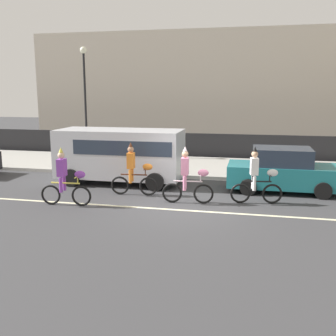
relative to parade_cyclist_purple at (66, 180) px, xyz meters
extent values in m
plane|color=#38383A|center=(3.67, 0.75, -0.84)|extent=(80.00, 80.00, 0.00)
cube|color=beige|center=(3.67, 0.25, -0.84)|extent=(36.00, 0.14, 0.01)
cube|color=#9E9B93|center=(3.67, 7.25, -0.77)|extent=(60.00, 5.00, 0.15)
cube|color=black|center=(3.67, 10.15, -0.14)|extent=(40.00, 0.08, 1.40)
cube|color=#B2A899|center=(4.52, 18.75, 3.00)|extent=(28.00, 8.00, 7.68)
torus|color=black|center=(0.51, 0.04, -0.51)|extent=(0.67, 0.12, 0.67)
torus|color=black|center=(-0.54, -0.04, -0.51)|extent=(0.67, 0.12, 0.67)
cylinder|color=#E5D84C|center=(-0.01, 0.00, -0.09)|extent=(0.97, 0.12, 0.05)
cylinder|color=#E5D84C|center=(-0.16, -0.01, 0.00)|extent=(0.04, 0.04, 0.18)
cylinder|color=#E5D84C|center=(0.40, 0.03, 0.02)|extent=(0.04, 0.04, 0.23)
cylinder|color=#E5D84C|center=(0.40, 0.03, 0.14)|extent=(0.07, 0.50, 0.03)
ellipsoid|color=purple|center=(0.49, 0.03, 0.21)|extent=(0.37, 0.22, 0.24)
cube|color=purple|center=(-0.11, -0.01, 0.42)|extent=(0.26, 0.34, 0.56)
sphere|color=beige|center=(-0.11, -0.01, 0.82)|extent=(0.22, 0.22, 0.22)
cone|color=#E5D84C|center=(-0.11, -0.01, 1.00)|extent=(0.14, 0.14, 0.16)
cylinder|color=purple|center=(-0.10, -0.15, -0.13)|extent=(0.11, 0.11, 0.48)
cylinder|color=purple|center=(-0.12, 0.13, -0.13)|extent=(0.11, 0.11, 0.48)
torus|color=black|center=(2.30, 1.77, -0.51)|extent=(0.67, 0.11, 0.67)
torus|color=black|center=(1.25, 1.70, -0.51)|extent=(0.67, 0.11, 0.67)
cylinder|color=#4C2614|center=(1.78, 1.73, -0.09)|extent=(0.97, 0.11, 0.05)
cylinder|color=#4C2614|center=(1.63, 1.72, 0.00)|extent=(0.04, 0.04, 0.18)
cylinder|color=#4C2614|center=(2.19, 1.76, 0.02)|extent=(0.04, 0.04, 0.23)
cylinder|color=#4C2614|center=(2.19, 1.76, 0.14)|extent=(0.07, 0.50, 0.03)
ellipsoid|color=orange|center=(2.28, 1.77, 0.21)|extent=(0.37, 0.22, 0.24)
cube|color=orange|center=(1.68, 1.73, 0.42)|extent=(0.26, 0.34, 0.56)
sphere|color=#9E7051|center=(1.68, 1.73, 0.82)|extent=(0.22, 0.22, 0.22)
cone|color=#4C2614|center=(1.68, 1.73, 1.00)|extent=(0.14, 0.14, 0.16)
cylinder|color=orange|center=(1.69, 1.59, -0.13)|extent=(0.11, 0.11, 0.48)
cylinder|color=orange|center=(1.67, 1.87, -0.13)|extent=(0.11, 0.11, 0.48)
torus|color=black|center=(4.36, 1.15, -0.51)|extent=(0.67, 0.13, 0.67)
torus|color=black|center=(3.32, 1.05, -0.51)|extent=(0.67, 0.13, 0.67)
cylinder|color=silver|center=(3.84, 1.10, -0.09)|extent=(0.97, 0.14, 0.05)
cylinder|color=silver|center=(3.69, 1.08, 0.00)|extent=(0.04, 0.04, 0.18)
cylinder|color=silver|center=(4.26, 1.14, 0.02)|extent=(0.04, 0.04, 0.23)
cylinder|color=silver|center=(4.26, 1.14, 0.14)|extent=(0.08, 0.50, 0.03)
ellipsoid|color=pink|center=(4.34, 1.15, 0.21)|extent=(0.38, 0.23, 0.24)
cube|color=pink|center=(3.74, 1.09, 0.42)|extent=(0.27, 0.34, 0.56)
sphere|color=tan|center=(3.74, 1.09, 0.82)|extent=(0.22, 0.22, 0.22)
cone|color=silver|center=(3.74, 1.09, 1.00)|extent=(0.14, 0.14, 0.16)
cylinder|color=pink|center=(3.75, 0.95, -0.13)|extent=(0.11, 0.11, 0.48)
cylinder|color=pink|center=(3.73, 1.23, -0.13)|extent=(0.11, 0.11, 0.48)
torus|color=black|center=(6.59, 1.64, -0.51)|extent=(0.67, 0.17, 0.67)
torus|color=black|center=(5.56, 1.47, -0.51)|extent=(0.67, 0.17, 0.67)
cylinder|color=black|center=(6.07, 1.55, -0.09)|extent=(0.96, 0.20, 0.05)
cylinder|color=black|center=(5.93, 1.53, 0.00)|extent=(0.04, 0.04, 0.18)
cylinder|color=black|center=(6.49, 1.62, 0.02)|extent=(0.04, 0.04, 0.23)
cylinder|color=black|center=(6.49, 1.62, 0.14)|extent=(0.11, 0.50, 0.03)
ellipsoid|color=white|center=(6.57, 1.63, 0.21)|extent=(0.39, 0.25, 0.24)
cube|color=white|center=(5.98, 1.54, 0.42)|extent=(0.29, 0.35, 0.56)
sphere|color=tan|center=(5.98, 1.54, 0.82)|extent=(0.22, 0.22, 0.22)
cone|color=black|center=(5.98, 1.54, 1.00)|extent=(0.14, 0.14, 0.16)
cylinder|color=white|center=(6.00, 1.40, -0.13)|extent=(0.11, 0.11, 0.48)
cylinder|color=white|center=(5.95, 1.68, -0.13)|extent=(0.11, 0.11, 0.48)
cube|color=silver|center=(0.67, 3.45, 0.39)|extent=(5.00, 2.00, 1.90)
cube|color=#283342|center=(1.07, 3.45, 0.74)|extent=(3.90, 2.02, 0.56)
cylinder|color=black|center=(2.37, 2.45, -0.49)|extent=(0.70, 0.22, 0.70)
cylinder|color=black|center=(2.37, 4.45, -0.49)|extent=(0.70, 0.22, 0.70)
cylinder|color=black|center=(-1.03, 2.45, -0.49)|extent=(0.70, 0.22, 0.70)
cylinder|color=black|center=(-1.03, 4.45, -0.49)|extent=(0.70, 0.22, 0.70)
cube|color=#1E727A|center=(7.07, 3.43, -0.24)|extent=(4.10, 1.72, 0.80)
cube|color=#232D3D|center=(6.97, 3.43, 0.48)|extent=(2.10, 1.58, 0.64)
cylinder|color=black|center=(8.34, 2.57, -0.54)|extent=(0.60, 0.20, 0.60)
cylinder|color=black|center=(8.34, 4.29, -0.54)|extent=(0.60, 0.20, 0.60)
cylinder|color=black|center=(5.80, 2.57, -0.54)|extent=(0.60, 0.20, 0.60)
cylinder|color=black|center=(5.80, 4.29, -0.54)|extent=(0.60, 0.20, 0.60)
cylinder|color=black|center=(-3.06, 8.66, 2.06)|extent=(0.12, 0.12, 5.50)
sphere|color=#EAEACC|center=(-3.06, 8.66, 4.99)|extent=(0.36, 0.36, 0.36)
camera|label=1|loc=(5.89, -11.45, 2.83)|focal=42.00mm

